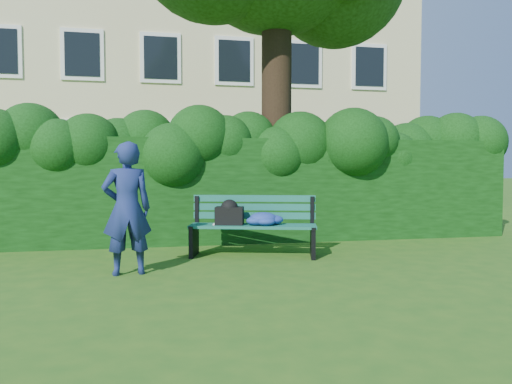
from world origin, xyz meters
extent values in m
plane|color=#285918|center=(0.00, 0.00, 0.00)|extent=(80.00, 80.00, 0.00)
cube|color=beige|center=(0.00, 14.00, 6.00)|extent=(16.00, 8.00, 12.00)
cube|color=white|center=(-6.00, 9.98, 2.00)|extent=(1.30, 0.08, 1.60)
cube|color=black|center=(-6.00, 9.94, 2.00)|extent=(1.05, 0.04, 1.35)
cube|color=white|center=(-3.60, 9.98, 2.00)|extent=(1.30, 0.08, 1.60)
cube|color=black|center=(-3.60, 9.94, 2.00)|extent=(1.05, 0.04, 1.35)
cube|color=white|center=(-1.20, 9.98, 2.00)|extent=(1.30, 0.08, 1.60)
cube|color=black|center=(-1.20, 9.94, 2.00)|extent=(1.05, 0.04, 1.35)
cube|color=white|center=(1.20, 9.98, 2.00)|extent=(1.30, 0.08, 1.60)
cube|color=black|center=(1.20, 9.94, 2.00)|extent=(1.05, 0.04, 1.35)
cube|color=white|center=(3.60, 9.98, 2.00)|extent=(1.30, 0.08, 1.60)
cube|color=black|center=(3.60, 9.94, 2.00)|extent=(1.05, 0.04, 1.35)
cube|color=white|center=(6.00, 9.98, 2.00)|extent=(1.30, 0.08, 1.60)
cube|color=black|center=(6.00, 9.94, 2.00)|extent=(1.05, 0.04, 1.35)
cube|color=white|center=(-3.60, 9.98, 4.80)|extent=(1.30, 0.08, 1.60)
cube|color=black|center=(-3.60, 9.94, 4.80)|extent=(1.05, 0.04, 1.35)
cube|color=white|center=(-1.20, 9.98, 4.80)|extent=(1.30, 0.08, 1.60)
cube|color=black|center=(-1.20, 9.94, 4.80)|extent=(1.05, 0.04, 1.35)
cube|color=white|center=(1.20, 9.98, 4.80)|extent=(1.30, 0.08, 1.60)
cube|color=black|center=(1.20, 9.94, 4.80)|extent=(1.05, 0.04, 1.35)
cube|color=white|center=(3.60, 9.98, 4.80)|extent=(1.30, 0.08, 1.60)
cube|color=black|center=(3.60, 9.94, 4.80)|extent=(1.05, 0.04, 1.35)
cube|color=white|center=(6.00, 9.98, 4.80)|extent=(1.30, 0.08, 1.60)
cube|color=black|center=(6.00, 9.94, 4.80)|extent=(1.05, 0.04, 1.35)
cube|color=black|center=(0.00, 2.20, 0.90)|extent=(10.00, 1.00, 1.80)
cylinder|color=black|center=(0.78, 2.48, 2.74)|extent=(0.55, 0.55, 5.47)
cube|color=#115548|center=(-0.10, 0.40, 0.45)|extent=(1.81, 0.59, 0.04)
cube|color=#115548|center=(-0.07, 0.52, 0.45)|extent=(1.81, 0.59, 0.04)
cube|color=#115548|center=(-0.04, 0.64, 0.45)|extent=(1.81, 0.59, 0.04)
cube|color=#115548|center=(0.00, 0.75, 0.45)|extent=(1.81, 0.59, 0.04)
cube|color=#115548|center=(0.02, 0.83, 0.58)|extent=(1.79, 0.53, 0.10)
cube|color=#115548|center=(0.02, 0.84, 0.71)|extent=(1.79, 0.53, 0.10)
cube|color=#115548|center=(0.02, 0.85, 0.84)|extent=(1.79, 0.53, 0.10)
cube|color=black|center=(-0.90, 0.81, 0.22)|extent=(0.19, 0.50, 0.44)
cube|color=black|center=(-0.83, 1.06, 0.65)|extent=(0.07, 0.07, 0.45)
cube|color=black|center=(-0.91, 0.77, 0.44)|extent=(0.17, 0.42, 0.05)
cube|color=black|center=(0.79, 0.34, 0.22)|extent=(0.19, 0.50, 0.44)
cube|color=black|center=(0.86, 0.59, 0.65)|extent=(0.07, 0.07, 0.45)
cube|color=black|center=(0.78, 0.29, 0.44)|extent=(0.17, 0.42, 0.05)
cube|color=white|center=(-0.54, 0.66, 0.48)|extent=(0.21, 0.17, 0.02)
cube|color=black|center=(-0.38, 0.67, 0.60)|extent=(0.46, 0.35, 0.26)
imported|color=navy|center=(-1.80, -0.29, 0.81)|extent=(0.65, 0.48, 1.63)
camera|label=1|loc=(-1.48, -6.56, 1.34)|focal=35.00mm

